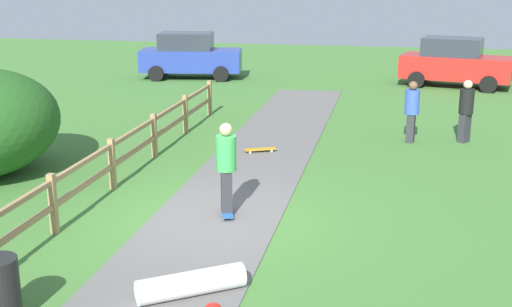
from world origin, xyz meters
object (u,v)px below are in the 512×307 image
at_px(parked_car_red, 455,62).
at_px(skateboard_loose, 260,149).
at_px(skater_riding, 226,164).
at_px(parked_car_blue, 190,56).
at_px(bystander_blue, 412,109).
at_px(bystander_black, 466,108).
at_px(skater_fallen, 193,286).

bearing_deg(parked_car_red, skateboard_loose, -116.09).
height_order(skateboard_loose, parked_car_red, parked_car_red).
bearing_deg(skater_riding, parked_car_red, 71.64).
bearing_deg(parked_car_blue, skater_riding, -70.68).
height_order(skateboard_loose, bystander_blue, bystander_blue).
xyz_separation_m(parked_car_blue, parked_car_red, (10.85, 0.02, 0.00)).
xyz_separation_m(bystander_black, parked_car_blue, (-10.46, 9.12, 0.03)).
relative_size(bystander_blue, parked_car_blue, 0.38).
distance_m(bystander_blue, bystander_black, 1.45).
bearing_deg(skater_fallen, bystander_black, 65.81).
bearing_deg(skateboard_loose, skater_riding, -86.62).
height_order(bystander_blue, parked_car_red, parked_car_red).
bearing_deg(bystander_blue, skater_riding, -118.25).
bearing_deg(bystander_black, skater_fallen, -114.19).
bearing_deg(parked_car_blue, parked_car_red, 0.10).
bearing_deg(bystander_blue, bystander_black, 11.76).
distance_m(skater_fallen, parked_car_blue, 20.15).
bearing_deg(parked_car_red, skater_fallen, -104.36).
bearing_deg(bystander_blue, skater_fallen, -107.67).
height_order(skater_fallen, bystander_black, bystander_black).
height_order(skater_riding, skateboard_loose, skater_riding).
bearing_deg(skateboard_loose, parked_car_blue, 115.11).
relative_size(parked_car_blue, parked_car_red, 0.99).
bearing_deg(skater_fallen, skateboard_loose, 94.44).
xyz_separation_m(skateboard_loose, bystander_black, (5.16, 2.19, 0.84)).
distance_m(bystander_black, parked_car_red, 9.14).
height_order(skater_riding, bystander_black, skater_riding).
bearing_deg(bystander_black, bystander_blue, -168.24).
height_order(skater_fallen, parked_car_red, parked_car_red).
xyz_separation_m(skater_fallen, parked_car_red, (4.93, 19.26, 0.76)).
distance_m(bystander_blue, parked_car_blue, 13.05).
distance_m(skateboard_loose, bystander_black, 5.67).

